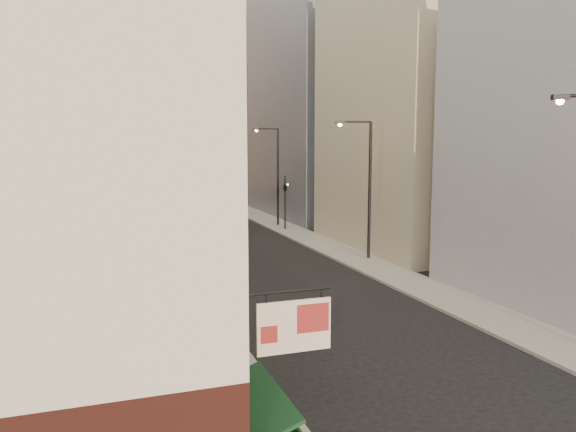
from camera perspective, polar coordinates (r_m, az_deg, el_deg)
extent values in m
cube|color=gray|center=(63.05, -15.63, -0.04)|extent=(3.00, 140.00, 0.15)
cube|color=gray|center=(65.13, -4.15, 0.44)|extent=(3.00, 140.00, 0.15)
cube|color=#54261F|center=(17.48, -20.96, -12.78)|extent=(6.00, 16.00, 4.00)
cube|color=silver|center=(16.47, -21.92, 7.27)|extent=(6.00, 16.00, 8.00)
cylinder|color=black|center=(11.38, -1.27, -7.78)|extent=(2.40, 0.06, 0.06)
cube|color=beige|center=(11.72, 0.63, -11.15)|extent=(1.60, 0.06, 1.10)
cube|color=maroon|center=(11.81, 2.49, -10.25)|extent=(0.70, 0.10, 0.60)
cube|color=maroon|center=(11.59, -1.98, -11.90)|extent=(0.35, 0.10, 0.35)
cube|color=black|center=(12.26, -3.65, -18.38)|extent=(1.25, 3.00, 0.52)
cube|color=black|center=(12.64, -0.84, -20.07)|extent=(0.06, 3.00, 0.80)
cube|color=#295DB4|center=(14.96, -9.14, -15.01)|extent=(0.08, 0.40, 0.50)
cube|color=black|center=(22.07, -11.13, -3.95)|extent=(0.80, 0.08, 1.50)
cube|color=black|center=(31.91, -13.67, -0.92)|extent=(0.70, 0.08, 1.30)
cube|color=#C1AE91|center=(33.50, -22.34, 7.02)|extent=(8.00, 12.00, 16.00)
cube|color=gray|center=(49.53, -21.49, 9.30)|extent=(8.00, 16.00, 20.00)
cube|color=#94755F|center=(67.48, -20.86, 7.39)|extent=(8.00, 18.00, 17.00)
cube|color=gray|center=(87.57, -20.62, 9.57)|extent=(8.00, 20.00, 24.00)
cube|color=#C1AE91|center=(43.63, 11.69, 9.98)|extent=(8.00, 16.00, 20.00)
cube|color=gray|center=(61.83, 2.01, 12.09)|extent=(8.00, 20.00, 26.00)
cube|color=gray|center=(91.63, -0.94, 18.11)|extent=(20.00, 22.00, 50.00)
cube|color=#94755F|center=(100.07, -14.11, 10.63)|extent=(14.00, 14.00, 28.00)
cube|color=#94755F|center=(102.53, -14.42, 20.15)|extent=(10.00, 10.00, 6.00)
cube|color=silver|center=(88.30, -6.00, 13.23)|extent=(8.00, 8.00, 34.00)
cube|color=black|center=(22.24, 25.93, 10.80)|extent=(0.63, 0.40, 0.19)
sphere|color=#FFA73F|center=(22.23, 25.91, 10.45)|extent=(0.25, 0.25, 0.25)
cylinder|color=black|center=(38.10, 8.29, 2.43)|extent=(0.21, 0.21, 9.32)
cylinder|color=black|center=(37.78, 6.87, 9.49)|extent=(2.03, 0.66, 0.12)
cube|color=black|center=(37.60, 5.30, 9.44)|extent=(0.61, 0.37, 0.19)
sphere|color=#FFA73F|center=(37.59, 5.29, 9.24)|extent=(0.25, 0.25, 0.25)
cylinder|color=black|center=(53.59, -1.03, 3.88)|extent=(0.21, 0.21, 9.29)
cylinder|color=black|center=(53.27, -2.13, 8.86)|extent=(2.07, 0.27, 0.12)
cube|color=black|center=(53.05, -3.23, 8.80)|extent=(0.58, 0.27, 0.19)
sphere|color=#FFA73F|center=(53.04, -3.22, 8.66)|extent=(0.25, 0.25, 0.25)
cylinder|color=black|center=(51.08, -0.29, 1.30)|extent=(0.16, 0.16, 5.00)
imported|color=black|center=(50.93, -0.29, 3.20)|extent=(0.62, 0.62, 1.23)
sphere|color=#19E533|center=(51.02, -0.03, 3.21)|extent=(0.16, 0.16, 0.16)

